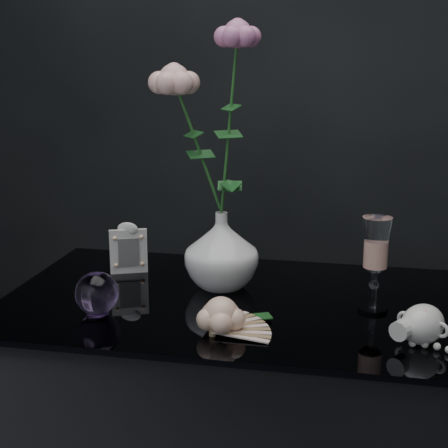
% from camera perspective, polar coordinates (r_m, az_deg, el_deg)
% --- Properties ---
extents(vase, '(0.18, 0.18, 0.17)m').
position_cam_1_polar(vase, '(1.47, -0.21, -2.21)').
color(vase, white).
rests_on(vase, table).
extents(wine_glass, '(0.06, 0.06, 0.19)m').
position_cam_1_polar(wine_glass, '(1.37, 12.45, -3.32)').
color(wine_glass, white).
rests_on(wine_glass, table).
extents(picture_frame, '(0.11, 0.10, 0.12)m').
position_cam_1_polar(picture_frame, '(1.59, -7.96, -1.96)').
color(picture_frame, silver).
rests_on(picture_frame, table).
extents(paperweight, '(0.09, 0.09, 0.08)m').
position_cam_1_polar(paperweight, '(1.36, -10.53, -5.68)').
color(paperweight, '#B889DE').
rests_on(paperweight, table).
extents(paper_fan, '(0.25, 0.22, 0.02)m').
position_cam_1_polar(paper_fan, '(1.25, -0.96, -8.80)').
color(paper_fan, beige).
rests_on(paper_fan, table).
extents(loose_rose, '(0.17, 0.21, 0.07)m').
position_cam_1_polar(loose_rose, '(1.25, -0.27, -7.55)').
color(loose_rose, beige).
rests_on(loose_rose, table).
extents(pearl_jar, '(0.34, 0.35, 0.07)m').
position_cam_1_polar(pearl_jar, '(1.26, 16.18, -7.87)').
color(pearl_jar, silver).
rests_on(pearl_jar, table).
extents(roses, '(0.20, 0.13, 0.44)m').
position_cam_1_polar(roses, '(1.42, -1.11, 8.72)').
color(roses, '#F9B3A9').
rests_on(roses, vase).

